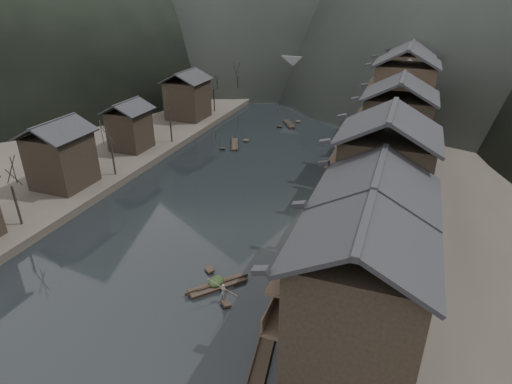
% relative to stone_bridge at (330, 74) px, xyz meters
% --- Properties ---
extents(water, '(300.00, 300.00, 0.00)m').
position_rel_stone_bridge_xyz_m(water, '(0.00, -72.00, -5.11)').
color(water, black).
rests_on(water, ground).
extents(left_bank, '(40.00, 200.00, 1.20)m').
position_rel_stone_bridge_xyz_m(left_bank, '(-35.00, -32.00, -4.51)').
color(left_bank, '#2D2823').
rests_on(left_bank, ground).
extents(stilt_houses, '(9.00, 67.60, 17.06)m').
position_rel_stone_bridge_xyz_m(stilt_houses, '(17.28, -52.06, 3.95)').
color(stilt_houses, black).
rests_on(stilt_houses, ground).
extents(left_houses, '(8.10, 53.20, 8.73)m').
position_rel_stone_bridge_xyz_m(left_houses, '(-20.50, -51.88, 0.55)').
color(left_houses, black).
rests_on(left_houses, left_bank).
extents(bare_trees, '(3.97, 73.56, 7.95)m').
position_rel_stone_bridge_xyz_m(bare_trees, '(-17.00, -50.80, 1.36)').
color(bare_trees, black).
rests_on(bare_trees, left_bank).
extents(moored_sampans, '(3.05, 57.23, 0.47)m').
position_rel_stone_bridge_xyz_m(moored_sampans, '(11.80, -54.49, -4.91)').
color(moored_sampans, black).
rests_on(moored_sampans, water).
extents(midriver_boats, '(17.17, 35.49, 0.45)m').
position_rel_stone_bridge_xyz_m(midriver_boats, '(-1.21, -24.45, -4.91)').
color(midriver_boats, black).
rests_on(midriver_boats, water).
extents(stone_bridge, '(40.00, 6.00, 9.00)m').
position_rel_stone_bridge_xyz_m(stone_bridge, '(0.00, 0.00, 0.00)').
color(stone_bridge, '#4C4C4F').
rests_on(stone_bridge, ground).
extents(hero_sampan, '(4.36, 4.79, 0.44)m').
position_rel_stone_bridge_xyz_m(hero_sampan, '(5.21, -72.76, -4.91)').
color(hero_sampan, black).
rests_on(hero_sampan, water).
extents(cargo_heap, '(1.22, 1.60, 0.73)m').
position_rel_stone_bridge_xyz_m(cargo_heap, '(5.05, -72.56, -4.30)').
color(cargo_heap, black).
rests_on(cargo_heap, hero_sampan).
extents(boatman, '(0.60, 0.42, 1.57)m').
position_rel_stone_bridge_xyz_m(boatman, '(6.49, -74.22, -3.88)').
color(boatman, '#565659').
rests_on(boatman, hero_sampan).
extents(bamboo_pole, '(1.87, 2.58, 3.46)m').
position_rel_stone_bridge_xyz_m(bamboo_pole, '(6.69, -74.22, -1.37)').
color(bamboo_pole, '#8C7A51').
rests_on(bamboo_pole, boatman).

